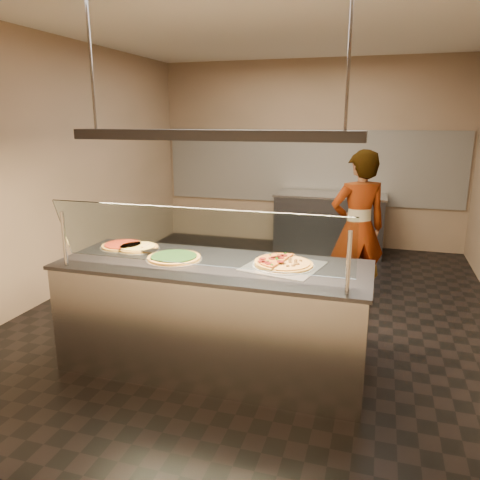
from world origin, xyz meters
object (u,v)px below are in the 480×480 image
(perforated_tray, at_px, (283,265))
(heat_lamp_housing, at_px, (211,135))
(pizza_spatula, at_px, (148,247))
(pizza_spinach, at_px, (174,257))
(half_pizza_sausage, at_px, (297,264))
(serving_counter, at_px, (214,316))
(half_pizza_pepperoni, at_px, (270,261))
(pizza_cheese, at_px, (138,247))
(prep_table, at_px, (329,223))
(sneeze_guard, at_px, (196,238))
(worker, at_px, (358,228))
(pizza_tomato, at_px, (123,245))

(perforated_tray, height_order, heat_lamp_housing, heat_lamp_housing)
(pizza_spatula, bearing_deg, pizza_spinach, -28.15)
(half_pizza_sausage, xyz_separation_m, pizza_spatula, (-1.37, 0.10, 0.00))
(serving_counter, distance_m, half_pizza_sausage, 0.84)
(half_pizza_pepperoni, xyz_separation_m, pizza_spinach, (-0.80, -0.08, -0.02))
(pizza_cheese, bearing_deg, perforated_tray, -5.38)
(pizza_spatula, distance_m, prep_table, 3.97)
(half_pizza_sausage, bearing_deg, pizza_spatula, 175.64)
(serving_counter, distance_m, pizza_spatula, 0.87)
(sneeze_guard, height_order, worker, worker)
(pizza_spinach, height_order, worker, worker)
(pizza_spinach, distance_m, worker, 2.32)
(sneeze_guard, height_order, prep_table, sneeze_guard)
(pizza_cheese, xyz_separation_m, heat_lamp_housing, (0.80, -0.22, 1.01))
(serving_counter, height_order, half_pizza_sausage, half_pizza_sausage)
(perforated_tray, distance_m, worker, 1.84)
(perforated_tray, relative_size, heat_lamp_housing, 0.29)
(half_pizza_sausage, height_order, heat_lamp_housing, heat_lamp_housing)
(sneeze_guard, height_order, half_pizza_pepperoni, sneeze_guard)
(sneeze_guard, distance_m, half_pizza_pepperoni, 0.68)
(pizza_spinach, relative_size, heat_lamp_housing, 0.21)
(pizza_spinach, height_order, pizza_tomato, pizza_spinach)
(pizza_spinach, xyz_separation_m, pizza_tomato, (-0.62, 0.23, -0.00))
(serving_counter, distance_m, perforated_tray, 0.74)
(pizza_tomato, bearing_deg, half_pizza_pepperoni, -6.13)
(pizza_tomato, bearing_deg, half_pizza_sausage, -5.31)
(heat_lamp_housing, bearing_deg, pizza_tomato, 166.04)
(serving_counter, xyz_separation_m, pizza_spinach, (-0.35, 0.01, 0.48))
(half_pizza_pepperoni, xyz_separation_m, heat_lamp_housing, (-0.46, -0.09, 0.99))
(serving_counter, xyz_separation_m, perforated_tray, (0.57, 0.09, 0.47))
(perforated_tray, distance_m, pizza_spinach, 0.92)
(pizza_spinach, bearing_deg, worker, 52.79)
(perforated_tray, xyz_separation_m, heat_lamp_housing, (-0.57, -0.09, 1.01))
(pizza_cheese, xyz_separation_m, worker, (1.85, 1.64, -0.07))
(pizza_spinach, relative_size, worker, 0.27)
(sneeze_guard, height_order, pizza_cheese, sneeze_guard)
(half_pizza_sausage, height_order, pizza_spatula, half_pizza_sausage)
(serving_counter, xyz_separation_m, heat_lamp_housing, (0.00, -0.00, 1.48))
(serving_counter, height_order, heat_lamp_housing, heat_lamp_housing)
(perforated_tray, distance_m, pizza_spatula, 1.26)
(prep_table, distance_m, worker, 2.19)
(sneeze_guard, height_order, half_pizza_sausage, sneeze_guard)
(pizza_spatula, distance_m, worker, 2.41)
(worker, height_order, heat_lamp_housing, heat_lamp_housing)
(sneeze_guard, relative_size, prep_table, 1.35)
(sneeze_guard, bearing_deg, half_pizza_pepperoni, 43.24)
(half_pizza_pepperoni, distance_m, pizza_spatula, 1.15)
(half_pizza_sausage, distance_m, pizza_tomato, 1.65)
(pizza_spatula, xyz_separation_m, worker, (1.74, 1.67, -0.08))
(serving_counter, relative_size, heat_lamp_housing, 1.10)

